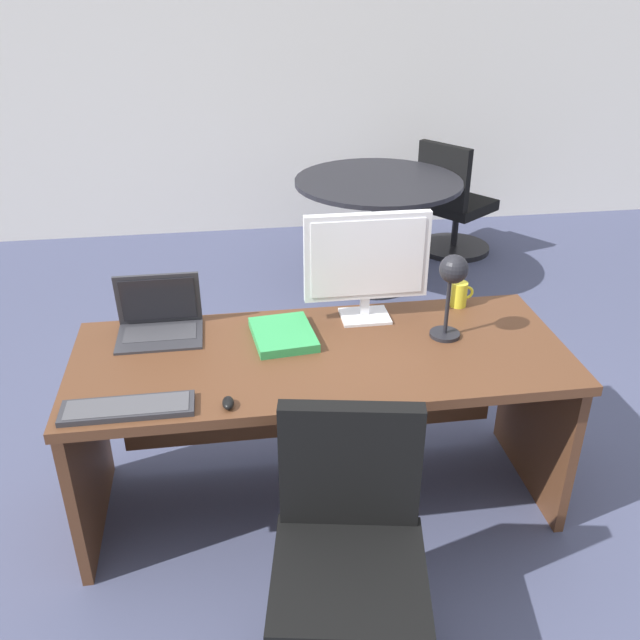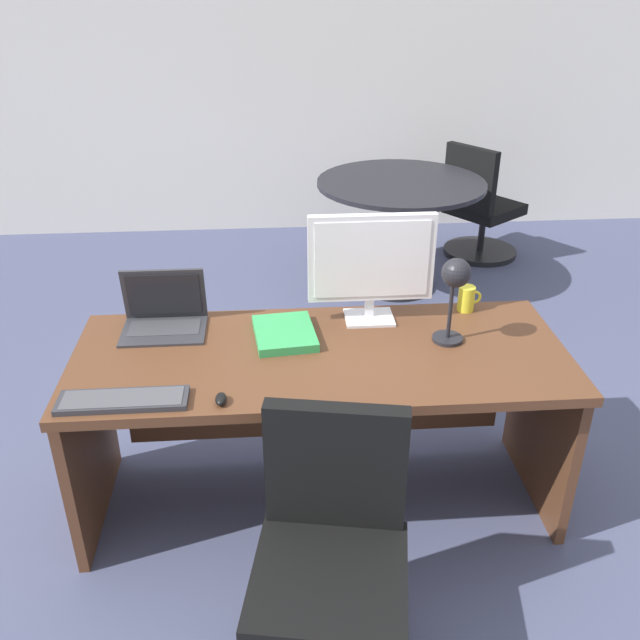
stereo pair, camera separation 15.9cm
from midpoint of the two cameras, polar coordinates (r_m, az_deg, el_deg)
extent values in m
plane|color=#474C6B|center=(4.27, -0.42, -0.96)|extent=(12.00, 12.00, 0.00)
cube|color=silver|center=(5.70, -1.91, 21.21)|extent=(10.00, 0.10, 2.80)
cube|color=#56331E|center=(2.62, 1.81, -3.11)|extent=(1.89, 0.76, 0.04)
cube|color=#56331E|center=(2.90, -17.09, -9.91)|extent=(0.04, 0.67, 0.69)
cube|color=#56331E|center=(3.05, 19.39, -8.15)|extent=(0.04, 0.67, 0.69)
cube|color=#56331E|center=(3.04, 1.16, -5.72)|extent=(1.66, 0.02, 0.48)
cube|color=silver|center=(2.86, 5.69, 0.17)|extent=(0.20, 0.16, 0.01)
cube|color=silver|center=(2.85, 5.70, 1.10)|extent=(0.04, 0.02, 0.08)
cube|color=silver|center=(2.75, 5.95, 5.13)|extent=(0.51, 0.04, 0.36)
cube|color=white|center=(2.73, 6.02, 4.97)|extent=(0.46, 0.00, 0.32)
cube|color=#2D2D33|center=(2.80, -11.25, -0.93)|extent=(0.33, 0.24, 0.01)
cube|color=#38383D|center=(2.81, -11.22, -0.65)|extent=(0.28, 0.13, 0.00)
cube|color=#2D2D33|center=(2.84, -11.26, 2.14)|extent=(0.33, 0.04, 0.23)
cube|color=black|center=(2.83, -11.28, 2.04)|extent=(0.29, 0.03, 0.19)
cube|color=#2D2D33|center=(2.40, -14.23, -6.53)|extent=(0.44, 0.13, 0.02)
cube|color=#47474C|center=(2.39, -14.26, -6.32)|extent=(0.40, 0.11, 0.00)
ellipsoid|color=black|center=(2.33, -6.29, -6.59)|extent=(0.04, 0.07, 0.03)
cylinder|color=black|center=(2.75, 12.18, -1.54)|extent=(0.12, 0.12, 0.01)
cylinder|color=black|center=(2.69, 12.46, 0.90)|extent=(0.02, 0.02, 0.25)
sphere|color=black|center=(2.60, 13.00, 3.82)|extent=(0.11, 0.11, 0.11)
cube|color=green|center=(2.71, -1.28, -1.14)|extent=(0.26, 0.31, 0.04)
cylinder|color=yellow|center=(2.98, 13.56, 1.72)|extent=(0.07, 0.07, 0.11)
torus|color=yellow|center=(2.99, 14.21, 1.83)|extent=(0.06, 0.01, 0.06)
cylinder|color=black|center=(2.34, 2.88, -24.36)|extent=(0.05, 0.05, 0.34)
cube|color=black|center=(2.18, 3.02, -20.97)|extent=(0.54, 0.54, 0.08)
cube|color=black|center=(2.15, 3.54, -12.04)|extent=(0.44, 0.14, 0.44)
cylinder|color=black|center=(4.88, 7.23, 2.95)|extent=(0.50, 0.50, 0.04)
cylinder|color=black|center=(4.74, 7.49, 6.98)|extent=(0.08, 0.08, 0.70)
cylinder|color=black|center=(4.63, 7.77, 11.18)|extent=(1.11, 1.11, 0.03)
cylinder|color=black|center=(5.57, 13.92, 5.56)|extent=(0.56, 0.56, 0.04)
cylinder|color=black|center=(5.52, 14.12, 7.15)|extent=(0.05, 0.05, 0.29)
cube|color=black|center=(5.46, 14.34, 8.97)|extent=(0.64, 0.64, 0.08)
cube|color=black|center=(5.21, 13.24, 11.34)|extent=(0.31, 0.39, 0.46)
camera|label=1|loc=(0.08, -88.23, 0.93)|focal=38.52mm
camera|label=2|loc=(0.08, 91.77, -0.93)|focal=38.52mm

